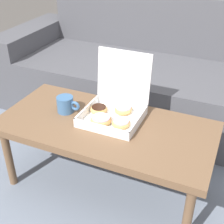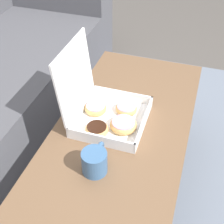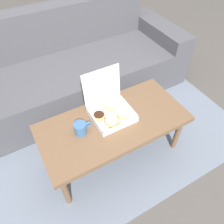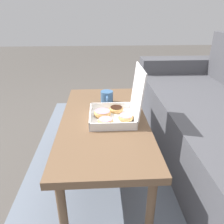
% 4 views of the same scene
% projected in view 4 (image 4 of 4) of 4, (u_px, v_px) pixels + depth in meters
% --- Properties ---
extents(ground_plane, '(12.00, 12.00, 0.00)m').
position_uv_depth(ground_plane, '(116.00, 171.00, 1.59)').
color(ground_plane, '#514C47').
extents(area_rug, '(2.55, 1.89, 0.01)m').
position_uv_depth(area_rug, '(157.00, 169.00, 1.61)').
color(area_rug, slate).
rests_on(area_rug, ground_plane).
extents(coffee_table, '(1.13, 0.54, 0.43)m').
position_uv_depth(coffee_table, '(104.00, 124.00, 1.42)').
color(coffee_table, brown).
rests_on(coffee_table, ground_plane).
extents(pastry_box, '(0.30, 0.32, 0.33)m').
position_uv_depth(pastry_box, '(117.00, 111.00, 1.37)').
color(pastry_box, white).
rests_on(pastry_box, coffee_table).
extents(coffee_mug, '(0.14, 0.09, 0.09)m').
position_uv_depth(coffee_mug, '(107.00, 97.00, 1.61)').
color(coffee_mug, '#3D6693').
rests_on(coffee_mug, coffee_table).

